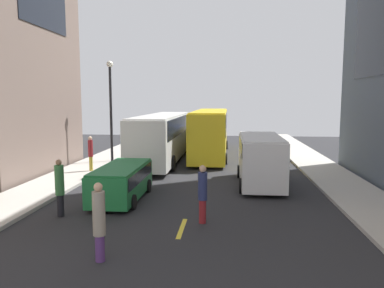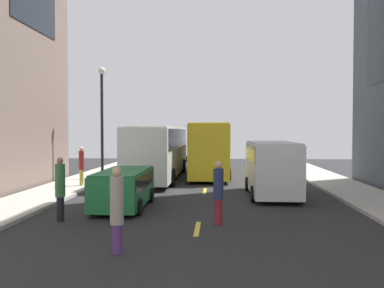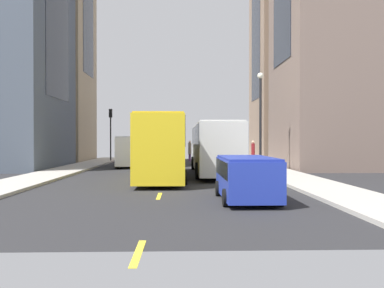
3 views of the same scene
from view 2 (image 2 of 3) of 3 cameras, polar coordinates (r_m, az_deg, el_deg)
ground_plane at (r=26.11m, az=2.00°, el=-5.05°), size 41.77×41.77×0.00m
sidewalk_west at (r=27.32m, az=-13.94°, el=-4.63°), size 2.82×44.00×0.15m
sidewalk_east at (r=26.98m, az=18.14°, el=-4.75°), size 2.82×44.00×0.15m
lane_stripe_1 at (r=13.69m, az=0.72°, el=-11.34°), size 0.16×2.00×0.01m
lane_stripe_2 at (r=21.95m, az=1.74°, el=-6.34°), size 0.16×2.00×0.01m
lane_stripe_3 at (r=30.28m, az=2.19°, el=-4.08°), size 0.16×2.00×0.01m
lane_stripe_4 at (r=38.65m, az=2.44°, el=-2.80°), size 0.16×2.00×0.01m
lane_stripe_5 at (r=47.02m, az=2.61°, el=-1.98°), size 0.16×2.00×0.01m
city_bus_white at (r=27.69m, az=-4.43°, el=-0.48°), size 2.80×12.78×3.35m
streetcar_yellow at (r=30.41m, az=2.49°, el=-0.06°), size 2.70×12.79×3.59m
delivery_van_white at (r=20.43m, az=10.71°, el=-2.72°), size 2.25×5.62×2.58m
car_blue_0 at (r=40.12m, az=-2.29°, el=-1.25°), size 2.07×4.40×1.65m
car_green_1 at (r=17.31m, az=-9.17°, el=-5.56°), size 1.93×4.61×1.53m
pedestrian_crossing_near at (r=23.67m, az=-14.67°, el=-2.66°), size 0.28×0.28×2.10m
pedestrian_waiting_curb at (r=10.98m, az=-10.09°, el=-8.44°), size 0.35×0.35×2.21m
pedestrian_crossing_mid at (r=15.33m, az=-17.34°, el=-5.57°), size 0.34×0.34×2.20m
pedestrian_walking_far at (r=14.11m, az=3.58°, el=-6.26°), size 0.34×0.34×2.12m
streetlamp_near at (r=27.11m, az=-12.04°, el=4.48°), size 0.44×0.44×6.92m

